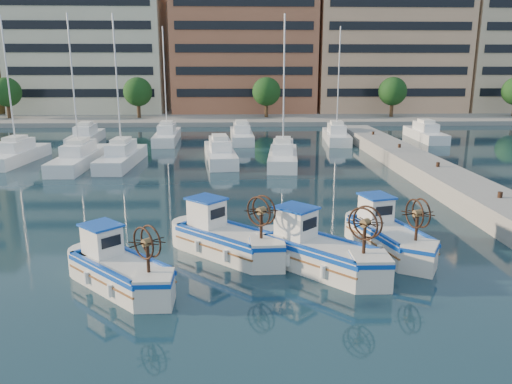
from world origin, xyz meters
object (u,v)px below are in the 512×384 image
fishing_boat_b (225,236)px  fishing_boat_d (388,234)px  fishing_boat_a (119,267)px  fishing_boat_c (318,250)px

fishing_boat_b → fishing_boat_d: bearing=-46.0°
fishing_boat_a → fishing_boat_c: (7.32, 1.29, 0.07)m
fishing_boat_c → fishing_boat_d: (3.29, 1.83, -0.03)m
fishing_boat_b → fishing_boat_c: bearing=-72.4°
fishing_boat_d → fishing_boat_b: bearing=165.5°
fishing_boat_a → fishing_boat_b: fishing_boat_b is taller
fishing_boat_b → fishing_boat_a: bearing=172.1°
fishing_boat_a → fishing_boat_c: 7.44m
fishing_boat_a → fishing_boat_c: fishing_boat_c is taller
fishing_boat_a → fishing_boat_b: (3.72, 3.01, 0.05)m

